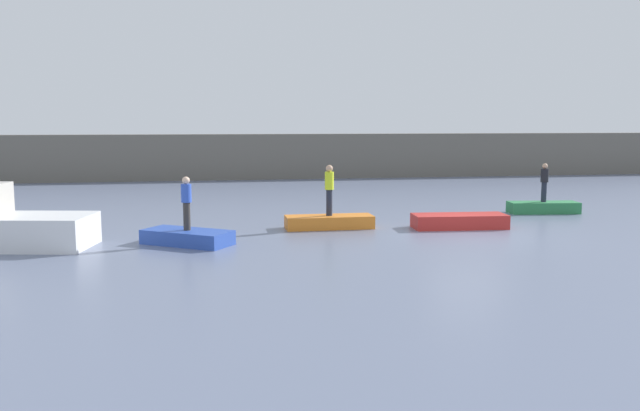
% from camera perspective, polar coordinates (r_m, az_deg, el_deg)
% --- Properties ---
extents(ground_plane, '(120.00, 120.00, 0.00)m').
position_cam_1_polar(ground_plane, '(22.86, 12.61, -2.49)').
color(ground_plane, slate).
extents(embankment_wall, '(80.00, 1.20, 2.95)m').
position_cam_1_polar(embankment_wall, '(44.36, 1.49, 4.30)').
color(embankment_wall, '#666056').
rests_on(embankment_wall, ground_plane).
extents(rowboat_blue, '(2.98, 2.57, 0.45)m').
position_cam_1_polar(rowboat_blue, '(21.00, -11.37, -2.70)').
color(rowboat_blue, '#2B4CAD').
rests_on(rowboat_blue, ground_plane).
extents(rowboat_orange, '(3.14, 1.06, 0.46)m').
position_cam_1_polar(rowboat_orange, '(23.64, 0.80, -1.43)').
color(rowboat_orange, orange).
rests_on(rowboat_orange, ground_plane).
extents(rowboat_red, '(3.40, 1.39, 0.50)m').
position_cam_1_polar(rowboat_red, '(24.19, 11.93, -1.33)').
color(rowboat_red, red).
rests_on(rowboat_red, ground_plane).
extents(rowboat_green, '(2.95, 1.28, 0.47)m').
position_cam_1_polar(rowboat_green, '(29.08, 18.70, -0.16)').
color(rowboat_green, '#2D7F47').
rests_on(rowboat_green, ground_plane).
extents(person_blue_shirt, '(0.32, 0.32, 1.67)m').
position_cam_1_polar(person_blue_shirt, '(20.84, -11.45, 0.43)').
color(person_blue_shirt, '#38332D').
rests_on(person_blue_shirt, rowboat_blue).
extents(person_dark_shirt, '(0.32, 0.32, 1.61)m').
position_cam_1_polar(person_dark_shirt, '(28.96, 18.80, 2.04)').
color(person_dark_shirt, '#232838').
rests_on(person_dark_shirt, rowboat_green).
extents(person_hiviz_shirt, '(0.32, 0.32, 1.81)m').
position_cam_1_polar(person_hiviz_shirt, '(23.48, 0.81, 1.59)').
color(person_hiviz_shirt, '#232838').
rests_on(person_hiviz_shirt, rowboat_orange).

